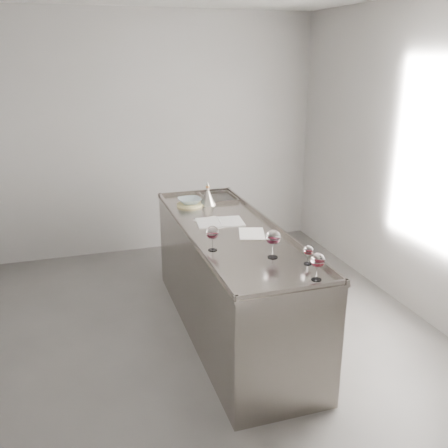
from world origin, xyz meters
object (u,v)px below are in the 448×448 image
object	(u,v)px
wine_glass_small	(308,251)
ceramic_bowl	(190,201)
wine_glass_middle	(273,238)
wine_glass_right	(318,261)
notebook	(220,222)
wine_funnel	(208,198)
counter	(231,281)
wine_glass_left	(212,233)

from	to	relation	value
wine_glass_small	ceramic_bowl	xyz separation A→B (m)	(-0.43, 1.61, -0.05)
wine_glass_middle	wine_glass_right	world-z (taller)	wine_glass_middle
wine_glass_right	ceramic_bowl	distance (m)	1.89
wine_glass_middle	notebook	xyz separation A→B (m)	(-0.13, 0.85, -0.14)
wine_glass_middle	wine_funnel	bearing A→B (deg)	93.12
counter	notebook	world-z (taller)	counter
wine_glass_right	ceramic_bowl	bearing A→B (deg)	101.27
wine_glass_right	wine_glass_middle	bearing A→B (deg)	105.67
notebook	wine_glass_right	bearing A→B (deg)	-71.89
wine_glass_left	wine_funnel	size ratio (longest dim) A/B	0.81
counter	ceramic_bowl	size ratio (longest dim) A/B	11.22
ceramic_bowl	wine_funnel	distance (m)	0.18
wine_glass_middle	ceramic_bowl	world-z (taller)	wine_glass_middle
wine_glass_middle	wine_funnel	world-z (taller)	wine_funnel
wine_glass_left	wine_glass_small	bearing A→B (deg)	-38.99
counter	wine_glass_right	size ratio (longest dim) A/B	13.13
wine_glass_right	wine_glass_small	size ratio (longest dim) A/B	1.36
wine_glass_left	wine_glass_small	xyz separation A→B (m)	(0.55, -0.45, -0.04)
counter	wine_funnel	size ratio (longest dim) A/B	10.52
wine_glass_left	wine_glass_right	world-z (taller)	wine_glass_left
wine_glass_small	notebook	distance (m)	1.08
wine_glass_right	wine_funnel	world-z (taller)	wine_funnel
wine_glass_small	ceramic_bowl	bearing A→B (deg)	105.04
wine_glass_small	wine_glass_left	bearing A→B (deg)	141.01
wine_glass_small	notebook	size ratio (longest dim) A/B	0.32
wine_glass_small	wine_funnel	xyz separation A→B (m)	(-0.26, 1.59, -0.03)
wine_glass_right	counter	bearing A→B (deg)	101.11
wine_glass_middle	wine_glass_right	distance (m)	0.45
wine_glass_middle	wine_funnel	xyz separation A→B (m)	(-0.08, 1.40, -0.08)
wine_glass_left	wine_glass_small	distance (m)	0.71
ceramic_bowl	wine_glass_middle	bearing A→B (deg)	-80.08
counter	ceramic_bowl	distance (m)	0.94
counter	wine_glass_right	bearing A→B (deg)	-78.89
counter	wine_glass_middle	distance (m)	0.90
wine_glass_right	wine_funnel	distance (m)	1.84
wine_glass_left	counter	bearing A→B (deg)	54.76
counter	notebook	distance (m)	0.51
wine_glass_right	wine_glass_small	xyz separation A→B (m)	(0.06, 0.25, -0.03)
wine_glass_small	notebook	bearing A→B (deg)	106.71
wine_glass_middle	notebook	bearing A→B (deg)	98.50
wine_glass_middle	notebook	size ratio (longest dim) A/B	0.49
notebook	wine_glass_left	bearing A→B (deg)	-105.04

